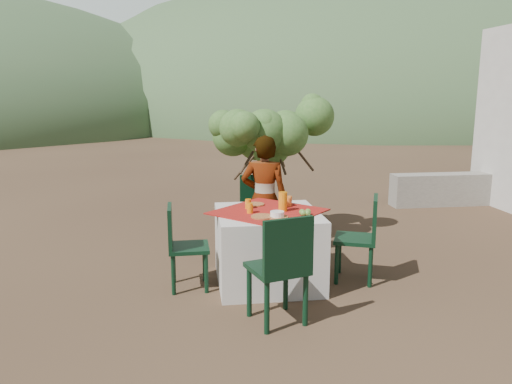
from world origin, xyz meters
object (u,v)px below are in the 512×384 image
Objects in this scene: chair_near at (282,265)px; juice_pitcher at (283,202)px; table at (268,247)px; chair_far at (258,209)px; chair_left at (181,243)px; shrub_tree at (274,141)px; chair_right at (363,234)px; person at (264,199)px.

chair_near is 4.92× the size of juice_pitcher.
juice_pitcher reaches higher than table.
chair_far is 1.50m from chair_left.
shrub_tree reaches higher than juice_pitcher.
chair_far is at bearing -122.82° from shrub_tree.
chair_near is (-0.04, -0.96, 0.15)m from table.
chair_right is at bearing -68.31° from shrub_tree.
juice_pitcher is at bearing -96.62° from shrub_tree.
person is (0.11, 1.65, 0.20)m from chair_near.
chair_left is at bearing 53.16° from person.
chair_near reaches higher than chair_left.
shrub_tree is (0.26, 0.86, 0.58)m from person.
juice_pitcher is (0.15, -0.02, 0.48)m from table.
chair_far is 0.56× the size of shrub_tree.
chair_far is (0.06, 1.14, 0.13)m from table.
shrub_tree is (0.33, 1.55, 0.93)m from table.
chair_near is at bearing -139.11° from chair_left.
person is at bearing -53.50° from chair_left.
shrub_tree is 1.65m from juice_pitcher.
chair_far is 1.09× the size of chair_left.
chair_left is 2.16m from shrub_tree.
chair_far is at bearing 86.89° from table.
table is 1.35× the size of chair_near.
chair_near is at bearing -94.56° from chair_far.
chair_right is 1.22m from person.
person is at bearing -90.93° from chair_far.
chair_right is 0.91m from juice_pitcher.
chair_left is at bearing -177.92° from table.
table is at bearing -94.85° from chair_far.
person is at bearing -108.46° from chair_right.
chair_near is (-0.10, -2.10, 0.02)m from chair_far.
person is 0.88× the size of shrub_tree.
table is 1.84m from shrub_tree.
chair_near is 0.65× the size of person.
shrub_tree reaches higher than chair_left.
table is 1.53× the size of chair_left.
chair_left is at bearing -69.67° from chair_right.
chair_near is 1.67m from person.
chair_right is at bearing -4.71° from table.
chair_right is (0.98, -0.08, 0.12)m from table.
chair_far is 1.53m from chair_right.
person is 7.51× the size of juice_pitcher.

